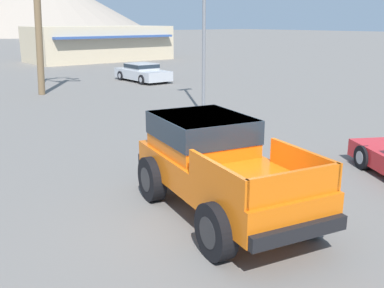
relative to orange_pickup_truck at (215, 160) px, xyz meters
The scene contains 4 objects.
ground_plane 1.13m from the orange_pickup_truck, 135.15° to the right, with size 320.00×320.00×0.00m, color slate.
orange_pickup_truck is the anchor object (origin of this frame).
parked_car_silver 21.42m from the orange_pickup_truck, 61.42° to the left, with size 2.07×4.49×1.17m.
storefront_building 38.59m from the orange_pickup_truck, 65.96° to the left, with size 13.73×7.17×3.37m.
Camera 1 is at (-5.72, -6.42, 3.87)m, focal length 42.00 mm.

